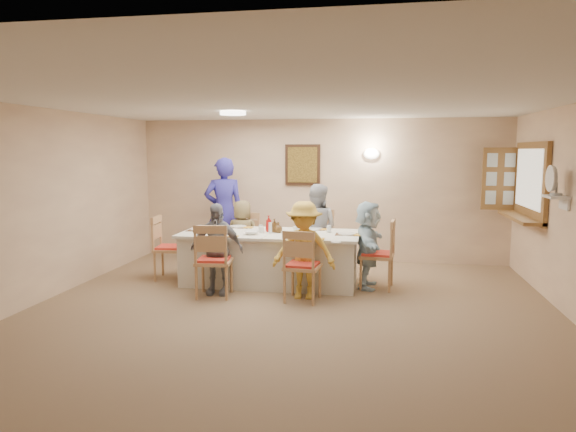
% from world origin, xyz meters
% --- Properties ---
extents(ground, '(7.00, 7.00, 0.00)m').
position_xyz_m(ground, '(0.00, 0.00, 0.00)').
color(ground, '#846C51').
extents(room_walls, '(7.00, 7.00, 7.00)m').
position_xyz_m(room_walls, '(0.00, 0.00, 1.51)').
color(room_walls, '#CBA88B').
rests_on(room_walls, ground).
extents(wall_picture, '(0.62, 0.05, 0.72)m').
position_xyz_m(wall_picture, '(-0.30, 3.46, 1.70)').
color(wall_picture, '#351F12').
rests_on(wall_picture, room_walls).
extents(wall_sconce, '(0.26, 0.09, 0.18)m').
position_xyz_m(wall_sconce, '(0.90, 3.44, 1.90)').
color(wall_sconce, white).
rests_on(wall_sconce, room_walls).
extents(ceiling_light, '(0.36, 0.36, 0.05)m').
position_xyz_m(ceiling_light, '(-1.00, 1.50, 2.47)').
color(ceiling_light, white).
rests_on(ceiling_light, room_walls).
extents(serving_hatch, '(0.06, 1.50, 1.15)m').
position_xyz_m(serving_hatch, '(3.21, 2.40, 1.50)').
color(serving_hatch, olive).
rests_on(serving_hatch, room_walls).
extents(hatch_sill, '(0.30, 1.50, 0.05)m').
position_xyz_m(hatch_sill, '(3.09, 2.40, 0.97)').
color(hatch_sill, olive).
rests_on(hatch_sill, room_walls).
extents(shutter_door, '(0.55, 0.04, 1.00)m').
position_xyz_m(shutter_door, '(2.95, 3.16, 1.50)').
color(shutter_door, olive).
rests_on(shutter_door, room_walls).
extents(fan_shelf, '(0.22, 0.36, 0.03)m').
position_xyz_m(fan_shelf, '(3.13, 1.05, 1.40)').
color(fan_shelf, white).
rests_on(fan_shelf, room_walls).
extents(desk_fan, '(0.30, 0.30, 0.28)m').
position_xyz_m(desk_fan, '(3.10, 1.05, 1.55)').
color(desk_fan, '#A5A5A8').
rests_on(desk_fan, fan_shelf).
extents(dining_table, '(2.59, 1.10, 0.76)m').
position_xyz_m(dining_table, '(-0.52, 1.72, 0.38)').
color(dining_table, silver).
rests_on(dining_table, ground).
extents(chair_back_left, '(0.47, 0.47, 0.93)m').
position_xyz_m(chair_back_left, '(-1.12, 2.52, 0.47)').
color(chair_back_left, tan).
rests_on(chair_back_left, ground).
extents(chair_back_right, '(0.55, 0.55, 1.01)m').
position_xyz_m(chair_back_right, '(0.08, 2.52, 0.50)').
color(chair_back_right, tan).
rests_on(chair_back_right, ground).
extents(chair_front_left, '(0.54, 0.54, 1.00)m').
position_xyz_m(chair_front_left, '(-1.12, 0.92, 0.50)').
color(chair_front_left, tan).
rests_on(chair_front_left, ground).
extents(chair_front_right, '(0.51, 0.51, 0.96)m').
position_xyz_m(chair_front_right, '(0.08, 0.92, 0.48)').
color(chair_front_right, tan).
rests_on(chair_front_right, ground).
extents(chair_left_end, '(0.52, 0.52, 0.98)m').
position_xyz_m(chair_left_end, '(-2.07, 1.72, 0.49)').
color(chair_left_end, tan).
rests_on(chair_left_end, ground).
extents(chair_right_end, '(0.52, 0.52, 0.99)m').
position_xyz_m(chair_right_end, '(1.03, 1.72, 0.50)').
color(chair_right_end, tan).
rests_on(chair_right_end, ground).
extents(diner_back_left, '(0.60, 0.42, 1.16)m').
position_xyz_m(diner_back_left, '(-1.12, 2.40, 0.58)').
color(diner_back_left, brown).
rests_on(diner_back_left, ground).
extents(diner_back_right, '(0.86, 0.75, 1.44)m').
position_xyz_m(diner_back_right, '(0.08, 2.40, 0.72)').
color(diner_back_right, '#B3B5C1').
rests_on(diner_back_right, ground).
extents(diner_front_left, '(0.73, 0.31, 1.25)m').
position_xyz_m(diner_front_left, '(-1.12, 1.04, 0.63)').
color(diner_front_left, gray).
rests_on(diner_front_left, ground).
extents(diner_front_right, '(0.86, 0.52, 1.29)m').
position_xyz_m(diner_front_right, '(0.08, 1.04, 0.65)').
color(diner_front_right, gold).
rests_on(diner_front_right, ground).
extents(diner_right_end, '(1.18, 0.45, 1.24)m').
position_xyz_m(diner_right_end, '(0.90, 1.72, 0.62)').
color(diner_right_end, '#C7E5F5').
rests_on(diner_right_end, ground).
extents(caregiver, '(0.96, 0.88, 1.84)m').
position_xyz_m(caregiver, '(-1.57, 2.87, 0.92)').
color(caregiver, '#312C9C').
rests_on(caregiver, ground).
extents(placemat_fl, '(0.33, 0.24, 0.01)m').
position_xyz_m(placemat_fl, '(-1.12, 1.30, 0.76)').
color(placemat_fl, '#472B19').
rests_on(placemat_fl, dining_table).
extents(plate_fl, '(0.26, 0.26, 0.02)m').
position_xyz_m(plate_fl, '(-1.12, 1.30, 0.77)').
color(plate_fl, white).
rests_on(plate_fl, dining_table).
extents(napkin_fl, '(0.13, 0.13, 0.01)m').
position_xyz_m(napkin_fl, '(-0.94, 1.25, 0.77)').
color(napkin_fl, gold).
rests_on(napkin_fl, dining_table).
extents(placemat_fr, '(0.33, 0.25, 0.01)m').
position_xyz_m(placemat_fr, '(0.08, 1.30, 0.76)').
color(placemat_fr, '#472B19').
rests_on(placemat_fr, dining_table).
extents(plate_fr, '(0.24, 0.24, 0.02)m').
position_xyz_m(plate_fr, '(0.08, 1.30, 0.77)').
color(plate_fr, white).
rests_on(plate_fr, dining_table).
extents(napkin_fr, '(0.14, 0.14, 0.01)m').
position_xyz_m(napkin_fr, '(0.26, 1.25, 0.77)').
color(napkin_fr, gold).
rests_on(napkin_fr, dining_table).
extents(placemat_bl, '(0.36, 0.27, 0.01)m').
position_xyz_m(placemat_bl, '(-1.12, 2.14, 0.76)').
color(placemat_bl, '#472B19').
rests_on(placemat_bl, dining_table).
extents(plate_bl, '(0.26, 0.26, 0.02)m').
position_xyz_m(plate_bl, '(-1.12, 2.14, 0.77)').
color(plate_bl, white).
rests_on(plate_bl, dining_table).
extents(napkin_bl, '(0.13, 0.13, 0.01)m').
position_xyz_m(napkin_bl, '(-0.94, 2.09, 0.77)').
color(napkin_bl, gold).
rests_on(napkin_bl, dining_table).
extents(placemat_br, '(0.34, 0.26, 0.01)m').
position_xyz_m(placemat_br, '(0.08, 2.14, 0.76)').
color(placemat_br, '#472B19').
rests_on(placemat_br, dining_table).
extents(plate_br, '(0.24, 0.24, 0.02)m').
position_xyz_m(plate_br, '(0.08, 2.14, 0.77)').
color(plate_br, white).
rests_on(plate_br, dining_table).
extents(napkin_br, '(0.14, 0.14, 0.01)m').
position_xyz_m(napkin_br, '(0.26, 2.09, 0.77)').
color(napkin_br, gold).
rests_on(napkin_br, dining_table).
extents(placemat_le, '(0.33, 0.25, 0.01)m').
position_xyz_m(placemat_le, '(-1.62, 1.72, 0.76)').
color(placemat_le, '#472B19').
rests_on(placemat_le, dining_table).
extents(plate_le, '(0.23, 0.23, 0.01)m').
position_xyz_m(plate_le, '(-1.62, 1.72, 0.77)').
color(plate_le, white).
rests_on(plate_le, dining_table).
extents(napkin_le, '(0.15, 0.15, 0.01)m').
position_xyz_m(napkin_le, '(-1.44, 1.67, 0.77)').
color(napkin_le, gold).
rests_on(napkin_le, dining_table).
extents(placemat_re, '(0.32, 0.24, 0.01)m').
position_xyz_m(placemat_re, '(0.60, 1.72, 0.76)').
color(placemat_re, '#472B19').
rests_on(placemat_re, dining_table).
extents(plate_re, '(0.25, 0.25, 0.02)m').
position_xyz_m(plate_re, '(0.60, 1.72, 0.77)').
color(plate_re, white).
rests_on(plate_re, dining_table).
extents(napkin_re, '(0.14, 0.14, 0.01)m').
position_xyz_m(napkin_re, '(0.78, 1.67, 0.77)').
color(napkin_re, gold).
rests_on(napkin_re, dining_table).
extents(teacup_a, '(0.14, 0.14, 0.08)m').
position_xyz_m(teacup_a, '(-1.29, 1.36, 0.80)').
color(teacup_a, white).
rests_on(teacup_a, dining_table).
extents(teacup_b, '(0.10, 0.10, 0.08)m').
position_xyz_m(teacup_b, '(-0.10, 2.20, 0.80)').
color(teacup_b, white).
rests_on(teacup_b, dining_table).
extents(bowl_a, '(0.29, 0.29, 0.05)m').
position_xyz_m(bowl_a, '(-0.75, 1.49, 0.79)').
color(bowl_a, white).
rests_on(bowl_a, dining_table).
extents(bowl_b, '(0.21, 0.21, 0.05)m').
position_xyz_m(bowl_b, '(-0.14, 1.98, 0.79)').
color(bowl_b, white).
rests_on(bowl_b, dining_table).
extents(condiment_ketchup, '(0.16, 0.16, 0.24)m').
position_xyz_m(condiment_ketchup, '(-0.56, 1.78, 0.88)').
color(condiment_ketchup, '#A9110E').
rests_on(condiment_ketchup, dining_table).
extents(condiment_brown, '(0.13, 0.13, 0.20)m').
position_xyz_m(condiment_brown, '(-0.47, 1.77, 0.86)').
color(condiment_brown, '#4E3214').
rests_on(condiment_brown, dining_table).
extents(condiment_malt, '(0.21, 0.21, 0.16)m').
position_xyz_m(condiment_malt, '(-0.40, 1.71, 0.84)').
color(condiment_malt, '#4E3214').
rests_on(condiment_malt, dining_table).
extents(drinking_glass, '(0.06, 0.06, 0.10)m').
position_xyz_m(drinking_glass, '(-0.67, 1.77, 0.82)').
color(drinking_glass, silver).
rests_on(drinking_glass, dining_table).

